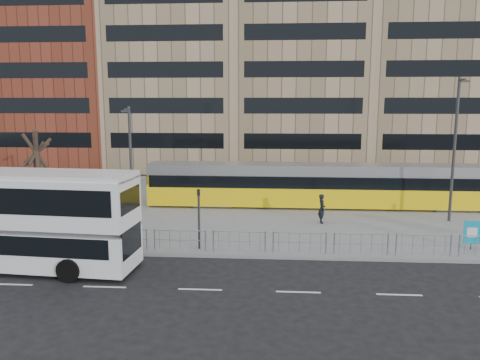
# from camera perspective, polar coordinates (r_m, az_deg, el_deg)

# --- Properties ---
(ground) EXTENTS (120.00, 120.00, 0.00)m
(ground) POSITION_cam_1_polar(r_m,az_deg,el_deg) (23.26, 1.57, -9.53)
(ground) COLOR black
(ground) RESTS_ON ground
(plaza) EXTENTS (64.00, 24.00, 0.15)m
(plaza) POSITION_cam_1_polar(r_m,az_deg,el_deg) (34.80, 2.35, -2.96)
(plaza) COLOR slate
(plaza) RESTS_ON ground
(kerb) EXTENTS (64.00, 0.25, 0.17)m
(kerb) POSITION_cam_1_polar(r_m,az_deg,el_deg) (23.28, 1.57, -9.31)
(kerb) COLOR gray
(kerb) RESTS_ON ground
(building_row) EXTENTS (70.40, 18.40, 31.20)m
(building_row) POSITION_cam_1_polar(r_m,az_deg,el_deg) (56.50, 4.68, 14.89)
(building_row) COLOR brown
(building_row) RESTS_ON ground
(pedestrian_barrier) EXTENTS (32.07, 0.07, 1.10)m
(pedestrian_barrier) POSITION_cam_1_polar(r_m,az_deg,el_deg) (23.45, 6.55, -6.91)
(pedestrian_barrier) COLOR #95989D
(pedestrian_barrier) RESTS_ON plaza
(road_markings) EXTENTS (62.00, 0.12, 0.01)m
(road_markings) POSITION_cam_1_polar(r_m,az_deg,el_deg) (19.51, 4.10, -13.39)
(road_markings) COLOR white
(road_markings) RESTS_ON ground
(double_decker_bus) EXTENTS (11.46, 3.53, 4.51)m
(double_decker_bus) POSITION_cam_1_polar(r_m,az_deg,el_deg) (23.72, -25.96, -4.00)
(double_decker_bus) COLOR white
(double_decker_bus) RESTS_ON ground
(tram) EXTENTS (26.12, 2.66, 3.08)m
(tram) POSITION_cam_1_polar(r_m,az_deg,el_deg) (33.92, 11.05, -0.67)
(tram) COLOR yellow
(tram) RESTS_ON plaza
(ad_panel) EXTENTS (0.80, 0.12, 1.50)m
(ad_panel) POSITION_cam_1_polar(r_m,az_deg,el_deg) (26.59, 26.42, -5.78)
(ad_panel) COLOR #2D2D30
(ad_panel) RESTS_ON plaza
(pedestrian) EXTENTS (0.50, 0.70, 1.82)m
(pedestrian) POSITION_cam_1_polar(r_m,az_deg,el_deg) (29.40, 9.94, -3.46)
(pedestrian) COLOR black
(pedestrian) RESTS_ON plaza
(traffic_light_west) EXTENTS (0.18, 0.22, 3.10)m
(traffic_light_west) POSITION_cam_1_polar(r_m,az_deg,el_deg) (23.82, -5.04, -3.78)
(traffic_light_west) COLOR #2D2D30
(traffic_light_west) RESTS_ON plaza
(lamp_post_west) EXTENTS (0.45, 1.04, 7.16)m
(lamp_post_west) POSITION_cam_1_polar(r_m,az_deg,el_deg) (31.10, -13.22, 2.81)
(lamp_post_west) COLOR #2D2D30
(lamp_post_west) RESTS_ON plaza
(lamp_post_east) EXTENTS (0.45, 1.04, 8.93)m
(lamp_post_east) POSITION_cam_1_polar(r_m,az_deg,el_deg) (31.69, 24.73, 3.95)
(lamp_post_east) COLOR #2D2D30
(lamp_post_east) RESTS_ON plaza
(bare_tree) EXTENTS (4.72, 4.72, 8.06)m
(bare_tree) POSITION_cam_1_polar(r_m,az_deg,el_deg) (31.16, -23.76, 5.89)
(bare_tree) COLOR #2D2219
(bare_tree) RESTS_ON plaza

